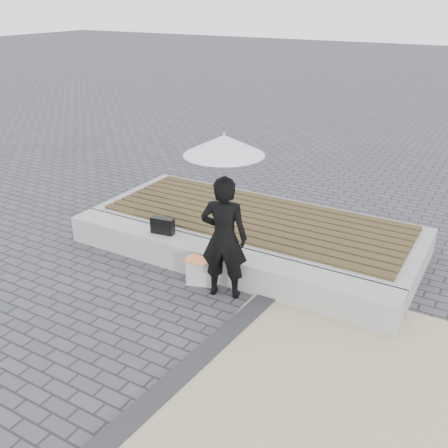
{
  "coord_description": "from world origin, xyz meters",
  "views": [
    {
      "loc": [
        3.21,
        -3.71,
        3.57
      ],
      "look_at": [
        0.34,
        1.21,
        1.0
      ],
      "focal_mm": 40.99,
      "sensor_mm": 36.0,
      "label": 1
    }
  ],
  "objects_px": {
    "parasol": "(224,145)",
    "handbag": "(163,226)",
    "seating_ledge": "(217,262)",
    "woman": "(224,238)",
    "canvas_tote": "(201,271)"
  },
  "relations": [
    {
      "from": "parasol",
      "to": "handbag",
      "type": "relative_size",
      "value": 3.51
    },
    {
      "from": "parasol",
      "to": "seating_ledge",
      "type": "bearing_deg",
      "value": 131.59
    },
    {
      "from": "seating_ledge",
      "to": "canvas_tote",
      "type": "xyz_separation_m",
      "value": [
        -0.05,
        -0.33,
        -0.01
      ]
    },
    {
      "from": "seating_ledge",
      "to": "handbag",
      "type": "bearing_deg",
      "value": 177.81
    },
    {
      "from": "canvas_tote",
      "to": "handbag",
      "type": "bearing_deg",
      "value": 139.22
    },
    {
      "from": "parasol",
      "to": "canvas_tote",
      "type": "relative_size",
      "value": 3.14
    },
    {
      "from": "parasol",
      "to": "handbag",
      "type": "distance_m",
      "value": 1.99
    },
    {
      "from": "woman",
      "to": "parasol",
      "type": "relative_size",
      "value": 1.34
    },
    {
      "from": "seating_ledge",
      "to": "handbag",
      "type": "distance_m",
      "value": 0.98
    },
    {
      "from": "handbag",
      "to": "canvas_tote",
      "type": "distance_m",
      "value": 1.0
    },
    {
      "from": "seating_ledge",
      "to": "woman",
      "type": "relative_size",
      "value": 3.09
    },
    {
      "from": "seating_ledge",
      "to": "handbag",
      "type": "xyz_separation_m",
      "value": [
        -0.93,
        0.04,
        0.32
      ]
    },
    {
      "from": "woman",
      "to": "canvas_tote",
      "type": "xyz_separation_m",
      "value": [
        -0.39,
        0.06,
        -0.62
      ]
    },
    {
      "from": "woman",
      "to": "seating_ledge",
      "type": "bearing_deg",
      "value": -64.99
    },
    {
      "from": "seating_ledge",
      "to": "handbag",
      "type": "relative_size",
      "value": 14.51
    }
  ]
}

